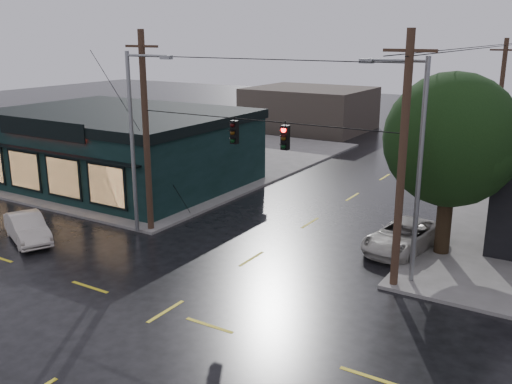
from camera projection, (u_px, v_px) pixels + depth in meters
The scene contains 13 objects.
ground_plane at pixel (166, 311), 21.13m from camera, with size 160.00×160.00×0.00m, color black.
sidewalk_nw at pixel (138, 156), 47.61m from camera, with size 28.00×28.00×0.15m, color slate.
pizza_shop at pixel (118, 146), 38.63m from camera, with size 16.30×12.34×4.90m.
corner_tree at pixel (451, 140), 25.08m from camera, with size 5.96×5.96×8.26m.
utility_pole_nw at pixel (151, 231), 29.74m from camera, with size 2.00×0.32×10.15m, color #342117, non-canonical shape.
utility_pole_ne at pixel (393, 287), 23.18m from camera, with size 2.00×0.32×10.15m, color #342117, non-canonical shape.
utility_pole_far_a at pixel (491, 177), 40.81m from camera, with size 2.00×0.32×9.65m, color #342117, non-canonical shape.
span_signal_assembly at pixel (259, 134), 24.88m from camera, with size 13.00×0.48×1.23m.
streetlight_nw at pixel (138, 234), 29.32m from camera, with size 5.40×0.30×9.15m, color gray, non-canonical shape.
streetlight_ne at pixel (410, 283), 23.50m from camera, with size 5.40×0.30×9.15m, color gray, non-canonical shape.
bg_building_west at pixel (310, 109), 60.41m from camera, with size 12.00×10.00×4.40m, color #3F362E.
sedan_cream at pixel (27, 228), 28.09m from camera, with size 1.46×4.18×1.38m, color beige.
suv_silver at pixel (403, 236), 26.91m from camera, with size 2.31×5.02×1.40m, color #ABA79E.
Camera 1 is at (12.90, -14.55, 9.97)m, focal length 40.00 mm.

